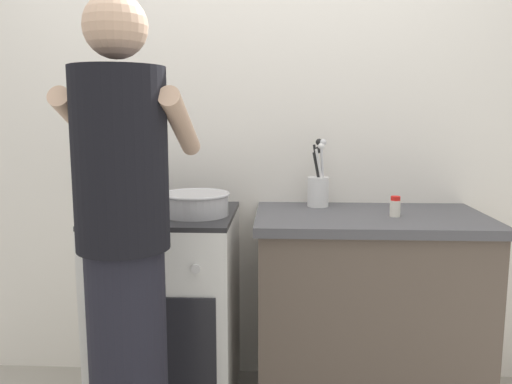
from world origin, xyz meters
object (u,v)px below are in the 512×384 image
object	(u,v)px
utensil_crock	(318,187)
mixing_bowl	(196,203)
spice_bottle	(395,207)
person	(125,260)
pot	(136,196)
stove_range	(169,310)

from	to	relation	value
utensil_crock	mixing_bowl	bearing A→B (deg)	-156.37
spice_bottle	person	distance (m)	1.15
mixing_bowl	person	xyz separation A→B (m)	(-0.14, -0.56, -0.09)
pot	person	bearing A→B (deg)	-77.97
stove_range	pot	size ratio (longest dim) A/B	3.28
pot	utensil_crock	distance (m)	0.84
utensil_crock	stove_range	bearing A→B (deg)	-164.42
pot	mixing_bowl	distance (m)	0.29
utensil_crock	person	xyz separation A→B (m)	(-0.69, -0.80, -0.13)
person	pot	bearing A→B (deg)	102.03
spice_bottle	person	xyz separation A→B (m)	(-1.00, -0.57, -0.08)
stove_range	pot	distance (m)	0.54
pot	person	distance (m)	0.66
mixing_bowl	pot	bearing A→B (deg)	164.46
utensil_crock	person	bearing A→B (deg)	-130.80
pot	utensil_crock	bearing A→B (deg)	11.00
spice_bottle	stove_range	bearing A→B (deg)	177.84
stove_range	spice_bottle	bearing A→B (deg)	-2.16
pot	stove_range	bearing A→B (deg)	-12.31
stove_range	utensil_crock	world-z (taller)	utensil_crock
person	utensil_crock	bearing A→B (deg)	49.20
mixing_bowl	utensil_crock	size ratio (longest dim) A/B	0.93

